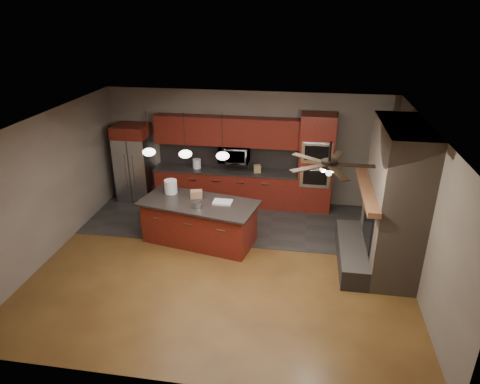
% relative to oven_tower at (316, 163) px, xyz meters
% --- Properties ---
extents(ground, '(7.00, 7.00, 0.00)m').
position_rel_oven_tower_xyz_m(ground, '(-1.70, -2.69, -1.19)').
color(ground, brown).
rests_on(ground, ground).
extents(ceiling, '(7.00, 6.00, 0.02)m').
position_rel_oven_tower_xyz_m(ceiling, '(-1.70, -2.69, 1.61)').
color(ceiling, white).
rests_on(ceiling, back_wall).
extents(back_wall, '(7.00, 0.02, 2.80)m').
position_rel_oven_tower_xyz_m(back_wall, '(-1.70, 0.31, 0.21)').
color(back_wall, '#73695C').
rests_on(back_wall, ground).
extents(right_wall, '(0.02, 6.00, 2.80)m').
position_rel_oven_tower_xyz_m(right_wall, '(1.80, -2.69, 0.21)').
color(right_wall, '#73695C').
rests_on(right_wall, ground).
extents(left_wall, '(0.02, 6.00, 2.80)m').
position_rel_oven_tower_xyz_m(left_wall, '(-5.20, -2.69, 0.21)').
color(left_wall, '#73695C').
rests_on(left_wall, ground).
extents(slate_tile_patch, '(7.00, 2.40, 0.01)m').
position_rel_oven_tower_xyz_m(slate_tile_patch, '(-1.70, -0.89, -1.19)').
color(slate_tile_patch, '#2D2A28').
rests_on(slate_tile_patch, ground).
extents(fireplace_column, '(1.30, 2.10, 2.80)m').
position_rel_oven_tower_xyz_m(fireplace_column, '(1.34, -2.29, 0.11)').
color(fireplace_column, '#6F604F').
rests_on(fireplace_column, ground).
extents(back_cabinetry, '(3.59, 0.64, 2.20)m').
position_rel_oven_tower_xyz_m(back_cabinetry, '(-2.18, 0.05, -0.30)').
color(back_cabinetry, maroon).
rests_on(back_cabinetry, ground).
extents(oven_tower, '(0.80, 0.63, 2.38)m').
position_rel_oven_tower_xyz_m(oven_tower, '(0.00, 0.00, 0.00)').
color(oven_tower, maroon).
rests_on(oven_tower, ground).
extents(microwave, '(0.73, 0.41, 0.50)m').
position_rel_oven_tower_xyz_m(microwave, '(-1.98, 0.06, 0.11)').
color(microwave, silver).
rests_on(microwave, back_cabinetry).
extents(refrigerator, '(0.83, 0.75, 1.96)m').
position_rel_oven_tower_xyz_m(refrigerator, '(-4.53, -0.07, -0.21)').
color(refrigerator, silver).
rests_on(refrigerator, ground).
extents(kitchen_island, '(2.58, 1.56, 0.92)m').
position_rel_oven_tower_xyz_m(kitchen_island, '(-2.38, -1.98, -0.73)').
color(kitchen_island, maroon).
rests_on(kitchen_island, ground).
extents(white_bucket, '(0.35, 0.35, 0.29)m').
position_rel_oven_tower_xyz_m(white_bucket, '(-3.08, -1.61, -0.12)').
color(white_bucket, silver).
rests_on(white_bucket, kitchen_island).
extents(paint_can, '(0.24, 0.24, 0.11)m').
position_rel_oven_tower_xyz_m(paint_can, '(-2.34, -2.22, -0.21)').
color(paint_can, '#A7A7AC').
rests_on(paint_can, kitchen_island).
extents(paint_tray, '(0.39, 0.28, 0.04)m').
position_rel_oven_tower_xyz_m(paint_tray, '(-1.88, -1.94, -0.25)').
color(paint_tray, silver).
rests_on(paint_tray, kitchen_island).
extents(cardboard_box, '(0.28, 0.23, 0.16)m').
position_rel_oven_tower_xyz_m(cardboard_box, '(-2.47, -1.76, -0.19)').
color(cardboard_box, '#93654C').
rests_on(cardboard_box, kitchen_island).
extents(counter_bucket, '(0.25, 0.25, 0.23)m').
position_rel_oven_tower_xyz_m(counter_bucket, '(-2.92, 0.01, -0.18)').
color(counter_bucket, white).
rests_on(counter_bucket, back_cabinetry).
extents(counter_box, '(0.19, 0.17, 0.18)m').
position_rel_oven_tower_xyz_m(counter_box, '(-1.39, -0.04, -0.20)').
color(counter_box, '#9A7C4F').
rests_on(counter_box, back_cabinetry).
extents(pendant_left, '(0.26, 0.26, 0.92)m').
position_rel_oven_tower_xyz_m(pendant_left, '(-3.35, -1.99, 0.77)').
color(pendant_left, black).
rests_on(pendant_left, ceiling).
extents(pendant_center, '(0.26, 0.26, 0.92)m').
position_rel_oven_tower_xyz_m(pendant_center, '(-2.60, -1.99, 0.77)').
color(pendant_center, black).
rests_on(pendant_center, ceiling).
extents(pendant_right, '(0.26, 0.26, 0.92)m').
position_rel_oven_tower_xyz_m(pendant_right, '(-1.85, -1.99, 0.77)').
color(pendant_right, black).
rests_on(pendant_right, ceiling).
extents(ceiling_fan, '(1.27, 1.33, 0.41)m').
position_rel_oven_tower_xyz_m(ceiling_fan, '(0.10, -3.49, 1.27)').
color(ceiling_fan, black).
rests_on(ceiling_fan, ceiling).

